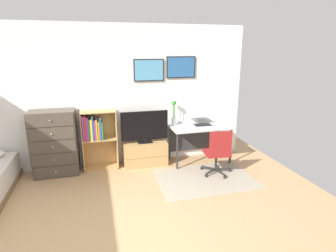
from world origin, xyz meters
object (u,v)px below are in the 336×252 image
Objects in this scene: dresser at (55,143)px; wine_glass at (185,122)px; television at (145,127)px; bamboo_vase at (174,113)px; computer_mouse at (216,124)px; tv_stand at (145,153)px; bookshelf at (96,135)px; laptop at (202,121)px; desk at (198,132)px; office_chair at (218,151)px.

dresser is 2.43m from wine_glass.
bamboo_vase reaches higher than television.
computer_mouse is at bearing 7.77° from wine_glass.
computer_mouse is at bearing -3.59° from tv_stand.
bookshelf reaches higher than laptop.
television is (0.00, -0.02, 0.55)m from tv_stand.
dresser is 2.39× the size of bamboo_vase.
laptop is at bearing -0.75° from bookshelf.
bamboo_vase is (-0.49, 0.14, 0.38)m from desk.
laptop is 0.49m from wine_glass.
tv_stand is at bearing -3.03° from bookshelf.
dresser is at bearing 179.72° from desk.
wine_glass is (0.14, -0.30, -0.12)m from bamboo_vase.
desk is at bearing -2.19° from bookshelf.
wine_glass reaches higher than laptop.
bookshelf reaches higher than computer_mouse.
bamboo_vase is (0.62, 0.13, 0.21)m from television.
desk is at bearing -0.33° from television.
office_chair reaches higher than tv_stand.
television is at bearing -167.97° from bamboo_vase.
wine_glass is at bearing -13.87° from tv_stand.
dresser is 1.39× the size of office_chair.
office_chair is at bearing -87.89° from laptop.
tv_stand is 1.46m from office_chair.
wine_glass is at bearing -8.00° from bookshelf.
office_chair is (1.19, -0.81, 0.22)m from tv_stand.
desk is 2.34× the size of bamboo_vase.
bookshelf reaches higher than tv_stand.
wine_glass reaches higher than tv_stand.
office_chair is at bearing -22.20° from bookshelf.
wine_glass is (-0.44, 0.63, 0.42)m from office_chair.
dresser is at bearing 179.74° from television.
computer_mouse is 0.58× the size of wine_glass.
bamboo_vase is at bearing 2.29° from bookshelf.
television is 1.46m from computer_mouse.
bamboo_vase is 0.35m from wine_glass.
television is at bearing 167.74° from wine_glass.
television reaches higher than office_chair.
bookshelf is at bearing -177.71° from bamboo_vase.
computer_mouse is at bearing -10.15° from desk.
laptop reaches higher than tv_stand.
dresser is 2.76m from desk.
desk is at bearing -15.98° from bamboo_vase.
laptop is at bearing 30.59° from desk.
television is at bearing -0.26° from dresser.
television is (0.92, -0.07, 0.10)m from bookshelf.
computer_mouse is at bearing -2.71° from television.
desk is (1.11, -0.03, 0.37)m from tv_stand.
dresser is 1.31× the size of television.
bookshelf is 1.71m from wine_glass.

